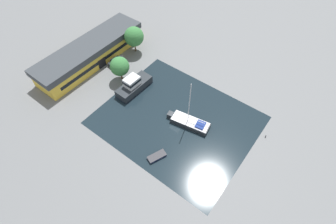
# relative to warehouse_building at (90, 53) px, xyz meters

# --- Properties ---
(ground_plane) EXTENTS (440.00, 440.00, 0.00)m
(ground_plane) POSITION_rel_warehouse_building_xyz_m (-2.35, -29.40, -2.68)
(ground_plane) COLOR slate
(water_canal) EXTENTS (26.64, 32.36, 0.01)m
(water_canal) POSITION_rel_warehouse_building_xyz_m (-2.35, -29.40, -2.68)
(water_canal) COLOR black
(water_canal) RESTS_ON ground
(warehouse_building) EXTENTS (30.82, 8.51, 5.30)m
(warehouse_building) POSITION_rel_warehouse_building_xyz_m (0.00, 0.00, 0.00)
(warehouse_building) COLOR gold
(warehouse_building) RESTS_ON ground
(quay_tree_near_building) EXTENTS (4.63, 4.63, 6.39)m
(quay_tree_near_building) POSITION_rel_warehouse_building_xyz_m (-0.23, -10.92, 1.39)
(quay_tree_near_building) COLOR brown
(quay_tree_near_building) RESTS_ON ground
(quay_tree_by_water) EXTENTS (5.15, 5.15, 7.24)m
(quay_tree_by_water) POSITION_rel_warehouse_building_xyz_m (10.03, -6.36, 1.98)
(quay_tree_by_water) COLOR brown
(quay_tree_by_water) RESTS_ON ground
(parked_car) EXTENTS (4.80, 2.54, 1.73)m
(parked_car) POSITION_rel_warehouse_building_xyz_m (3.03, -6.05, -1.82)
(parked_car) COLOR #1E2328
(parked_car) RESTS_ON ground
(sailboat_moored) EXTENTS (4.35, 9.77, 12.03)m
(sailboat_moored) POSITION_rel_warehouse_building_xyz_m (-1.56, -32.17, -2.02)
(sailboat_moored) COLOR #23282D
(sailboat_moored) RESTS_ON water_canal
(motor_cruiser) EXTENTS (9.47, 3.95, 4.03)m
(motor_cruiser) POSITION_rel_warehouse_building_xyz_m (-1.15, -15.82, -1.22)
(motor_cruiser) COLOR #23282D
(motor_cruiser) RESTS_ON water_canal
(small_dinghy) EXTENTS (4.04, 2.88, 0.54)m
(small_dinghy) POSITION_rel_warehouse_building_xyz_m (-12.09, -31.63, -2.40)
(small_dinghy) COLOR #19234C
(small_dinghy) RESTS_ON water_canal
(mooring_bollard) EXTENTS (0.22, 0.22, 0.61)m
(mooring_bollard) POSITION_rel_warehouse_building_xyz_m (5.29, -46.68, -2.36)
(mooring_bollard) COLOR #47474C
(mooring_bollard) RESTS_ON ground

